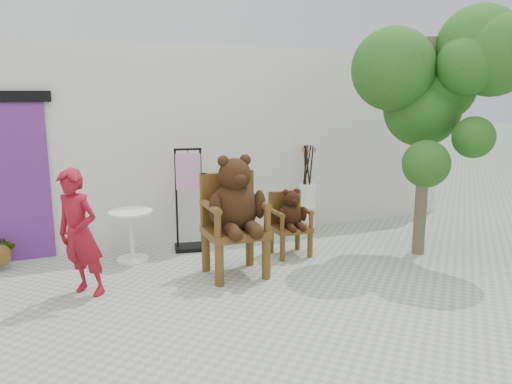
% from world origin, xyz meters
% --- Properties ---
extents(ground_plane, '(60.00, 60.00, 0.00)m').
position_xyz_m(ground_plane, '(0.00, 0.00, 0.00)').
color(ground_plane, '#A1A694').
rests_on(ground_plane, ground).
extents(back_wall, '(9.00, 1.00, 3.00)m').
position_xyz_m(back_wall, '(0.00, 3.10, 1.50)').
color(back_wall, silver).
rests_on(back_wall, ground).
extents(doorway, '(1.40, 0.11, 2.33)m').
position_xyz_m(doorway, '(-3.00, 2.58, 1.16)').
color(doorway, '#642879').
rests_on(doorway, ground).
extents(chair_big, '(0.74, 0.82, 1.55)m').
position_xyz_m(chair_big, '(-0.28, 0.90, 0.88)').
color(chair_big, '#4B2F10').
rests_on(chair_big, ground).
extents(chair_small, '(0.52, 0.52, 0.97)m').
position_xyz_m(chair_small, '(0.72, 1.34, 0.57)').
color(chair_small, '#4B2F10').
rests_on(chair_small, ground).
extents(person, '(0.64, 0.64, 1.49)m').
position_xyz_m(person, '(-2.13, 0.88, 0.75)').
color(person, maroon).
rests_on(person, ground).
extents(cafe_table, '(0.60, 0.60, 0.70)m').
position_xyz_m(cafe_table, '(-1.41, 1.95, 0.44)').
color(cafe_table, white).
rests_on(cafe_table, ground).
extents(display_stand, '(0.51, 0.43, 1.51)m').
position_xyz_m(display_stand, '(-0.54, 2.12, 0.58)').
color(display_stand, black).
rests_on(display_stand, ground).
extents(stool_bucket, '(0.32, 0.32, 1.45)m').
position_xyz_m(stool_bucket, '(1.52, 2.31, 0.64)').
color(stool_bucket, white).
rests_on(stool_bucket, ground).
extents(tree, '(2.14, 2.02, 3.45)m').
position_xyz_m(tree, '(2.64, 0.59, 2.52)').
color(tree, '#483D2B').
rests_on(tree, ground).
extents(potted_plant, '(0.50, 0.46, 0.47)m').
position_xyz_m(potted_plant, '(-3.08, 2.31, 0.24)').
color(potted_plant, '#143D10').
rests_on(potted_plant, ground).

